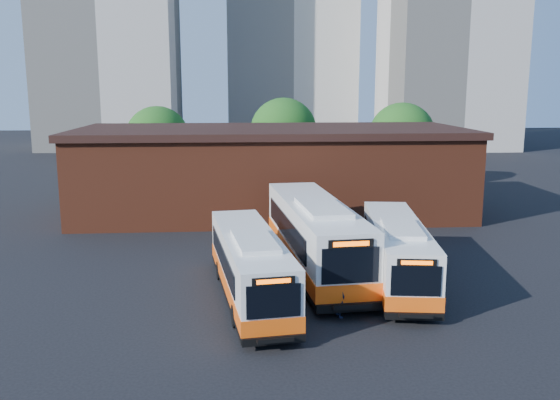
{
  "coord_description": "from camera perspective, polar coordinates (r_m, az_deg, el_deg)",
  "views": [
    {
      "loc": [
        -2.55,
        -24.19,
        9.39
      ],
      "look_at": [
        -0.49,
        4.37,
        3.9
      ],
      "focal_mm": 38.0,
      "sensor_mm": 36.0,
      "label": 1
    }
  ],
  "objects": [
    {
      "name": "bus_east",
      "position": [
        29.42,
        11.19,
        -5.1
      ],
      "size": [
        3.78,
        11.57,
        3.11
      ],
      "rotation": [
        0.0,
        0.0,
        -0.13
      ],
      "color": "white",
      "rests_on": "ground"
    },
    {
      "name": "depot_building",
      "position": [
        44.69,
        -0.82,
        2.96
      ],
      "size": [
        28.6,
        12.6,
        6.4
      ],
      "color": "maroon",
      "rests_on": "ground"
    },
    {
      "name": "transit_worker",
      "position": [
        24.86,
        5.74,
        -9.06
      ],
      "size": [
        0.63,
        0.79,
        1.89
      ],
      "primitive_type": "imported",
      "rotation": [
        0.0,
        0.0,
        1.86
      ],
      "color": "black",
      "rests_on": "ground"
    },
    {
      "name": "bus_mideast",
      "position": [
        30.62,
        3.37,
        -3.69
      ],
      "size": [
        4.04,
        14.02,
        3.77
      ],
      "rotation": [
        0.0,
        0.0,
        0.09
      ],
      "color": "white",
      "rests_on": "ground"
    },
    {
      "name": "tree_west",
      "position": [
        56.88,
        -11.7,
        5.84
      ],
      "size": [
        6.0,
        6.0,
        7.65
      ],
      "color": "#382314",
      "rests_on": "ground"
    },
    {
      "name": "tree_east",
      "position": [
        57.52,
        11.64,
        6.08
      ],
      "size": [
        6.24,
        6.24,
        7.96
      ],
      "color": "#382314",
      "rests_on": "ground"
    },
    {
      "name": "tree_mid",
      "position": [
        58.53,
        0.35,
        6.62
      ],
      "size": [
        6.56,
        6.56,
        8.36
      ],
      "color": "#382314",
      "rests_on": "ground"
    },
    {
      "name": "bus_midwest",
      "position": [
        26.64,
        -2.89,
        -6.58
      ],
      "size": [
        3.8,
        11.61,
        3.12
      ],
      "rotation": [
        0.0,
        0.0,
        0.13
      ],
      "color": "white",
      "rests_on": "ground"
    },
    {
      "name": "ground",
      "position": [
        26.08,
        1.79,
        -10.26
      ],
      "size": [
        220.0,
        220.0,
        0.0
      ],
      "primitive_type": "plane",
      "color": "black"
    }
  ]
}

